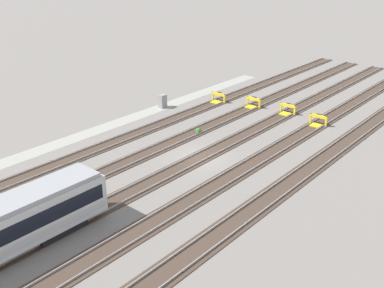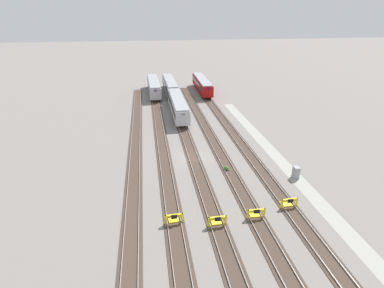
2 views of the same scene
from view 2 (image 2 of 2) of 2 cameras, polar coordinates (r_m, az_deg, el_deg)
ground_plane at (r=45.83m, az=0.22°, el=-2.63°), size 400.00×400.00×0.00m
service_walkway at (r=49.28m, az=15.09°, el=-1.52°), size 54.00×2.00×0.01m
rail_track_nearest at (r=47.85m, az=10.72°, el=-1.82°), size 90.00×2.23×0.21m
rail_track_near_inner at (r=46.63m, az=5.59°, el=-2.20°), size 90.00×2.23×0.21m
rail_track_middle at (r=45.81m, az=0.22°, el=-2.58°), size 90.00×2.24×0.21m
rail_track_far_inner at (r=45.40m, az=-5.30°, el=-2.96°), size 90.00×2.23×0.21m
rail_track_farthest at (r=45.42m, az=-10.86°, el=-3.30°), size 90.00×2.23×0.21m
subway_car_front_row_leftmost at (r=64.52m, az=-2.71°, el=7.32°), size 18.00×2.85×3.70m
subway_car_front_row_left_inner at (r=82.44m, az=-7.31°, el=10.85°), size 18.05×3.19×3.70m
subway_car_front_row_centre at (r=83.92m, az=1.93°, el=11.26°), size 18.04×3.12×3.70m
subway_car_front_row_right_inner at (r=82.56m, az=-4.20°, el=11.00°), size 18.04×3.08×3.70m
bumper_stop_nearest_track at (r=36.58m, az=17.84°, el=-10.54°), size 1.37×2.01×1.22m
bumper_stop_near_inner_track at (r=34.01m, az=11.95°, el=-12.72°), size 1.36×2.01×1.22m
bumper_stop_middle_track at (r=32.41m, az=4.73°, el=-14.29°), size 1.35×2.00×1.22m
bumper_stop_far_inner_track at (r=32.65m, az=-3.51°, el=-13.91°), size 1.38×2.01×1.22m
electrical_cabinet at (r=42.54m, az=19.19°, el=-5.12°), size 0.90×0.73×1.60m
weed_clump at (r=42.59m, az=6.56°, el=-4.64°), size 0.92×0.70×0.64m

